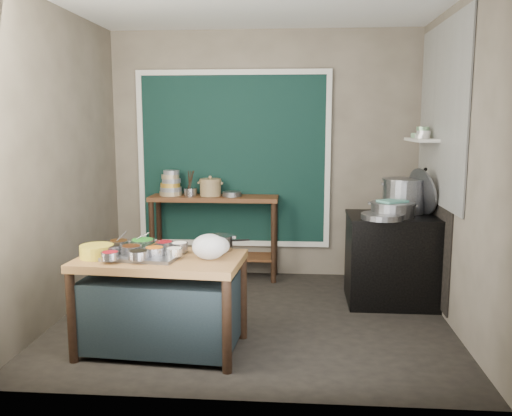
# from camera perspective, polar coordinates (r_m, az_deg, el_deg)

# --- Properties ---
(floor) EXTENTS (3.50, 3.00, 0.02)m
(floor) POSITION_cam_1_polar(r_m,az_deg,el_deg) (5.07, -0.33, -11.58)
(floor) COLOR black
(floor) RESTS_ON ground
(back_wall) EXTENTS (3.50, 0.02, 2.80)m
(back_wall) POSITION_cam_1_polar(r_m,az_deg,el_deg) (6.26, 0.84, 5.59)
(back_wall) COLOR #786C5C
(back_wall) RESTS_ON floor
(left_wall) EXTENTS (0.02, 3.00, 2.80)m
(left_wall) POSITION_cam_1_polar(r_m,az_deg,el_deg) (5.22, -20.06, 4.36)
(left_wall) COLOR #786C5C
(left_wall) RESTS_ON floor
(right_wall) EXTENTS (0.02, 3.00, 2.80)m
(right_wall) POSITION_cam_1_polar(r_m,az_deg,el_deg) (4.93, 20.53, 4.10)
(right_wall) COLOR #786C5C
(right_wall) RESTS_ON floor
(curtain_panel) EXTENTS (2.10, 0.02, 1.90)m
(curtain_panel) POSITION_cam_1_polar(r_m,az_deg,el_deg) (6.26, -2.40, 5.12)
(curtain_panel) COLOR black
(curtain_panel) RESTS_ON back_wall
(curtain_frame) EXTENTS (2.22, 0.03, 2.02)m
(curtain_frame) POSITION_cam_1_polar(r_m,az_deg,el_deg) (6.25, -2.41, 5.11)
(curtain_frame) COLOR beige
(curtain_frame) RESTS_ON back_wall
(tile_panel) EXTENTS (0.02, 1.70, 1.70)m
(tile_panel) POSITION_cam_1_polar(r_m,az_deg,el_deg) (5.44, 18.94, 9.33)
(tile_panel) COLOR #B2B2AA
(tile_panel) RESTS_ON right_wall
(soot_patch) EXTENTS (0.01, 1.30, 1.30)m
(soot_patch) POSITION_cam_1_polar(r_m,az_deg,el_deg) (5.65, 18.15, -2.41)
(soot_patch) COLOR black
(soot_patch) RESTS_ON right_wall
(wall_shelf) EXTENTS (0.22, 0.70, 0.03)m
(wall_shelf) POSITION_cam_1_polar(r_m,az_deg,el_deg) (5.71, 17.05, 6.88)
(wall_shelf) COLOR beige
(wall_shelf) RESTS_ON right_wall
(prep_table) EXTENTS (1.30, 0.81, 0.75)m
(prep_table) POSITION_cam_1_polar(r_m,az_deg,el_deg) (4.35, -9.90, -9.89)
(prep_table) COLOR brown
(prep_table) RESTS_ON floor
(back_counter) EXTENTS (1.45, 0.40, 0.95)m
(back_counter) POSITION_cam_1_polar(r_m,az_deg,el_deg) (6.22, -4.39, -3.07)
(back_counter) COLOR #4E2E16
(back_counter) RESTS_ON floor
(stove_block) EXTENTS (0.90, 0.68, 0.85)m
(stove_block) POSITION_cam_1_polar(r_m,az_deg,el_deg) (5.53, 14.31, -5.39)
(stove_block) COLOR black
(stove_block) RESTS_ON floor
(stove_top) EXTENTS (0.92, 0.69, 0.03)m
(stove_top) POSITION_cam_1_polar(r_m,az_deg,el_deg) (5.44, 14.48, -0.90)
(stove_top) COLOR black
(stove_top) RESTS_ON stove_block
(condiment_tray) EXTENTS (0.65, 0.50, 0.03)m
(condiment_tray) POSITION_cam_1_polar(r_m,az_deg,el_deg) (4.28, -11.91, -4.84)
(condiment_tray) COLOR gray
(condiment_tray) RESTS_ON prep_table
(condiment_bowls) EXTENTS (0.66, 0.51, 0.08)m
(condiment_bowls) POSITION_cam_1_polar(r_m,az_deg,el_deg) (4.28, -12.17, -4.20)
(condiment_bowls) COLOR gray
(condiment_bowls) RESTS_ON condiment_tray
(yellow_basin) EXTENTS (0.31, 0.31, 0.10)m
(yellow_basin) POSITION_cam_1_polar(r_m,az_deg,el_deg) (4.32, -16.41, -4.40)
(yellow_basin) COLOR gold
(yellow_basin) RESTS_ON prep_table
(saucepan) EXTENTS (0.28, 0.28, 0.12)m
(saucepan) POSITION_cam_1_polar(r_m,az_deg,el_deg) (4.39, -3.83, -3.67)
(saucepan) COLOR gray
(saucepan) RESTS_ON prep_table
(plastic_bag_a) EXTENTS (0.31, 0.28, 0.19)m
(plastic_bag_a) POSITION_cam_1_polar(r_m,az_deg,el_deg) (4.10, -4.96, -4.08)
(plastic_bag_a) COLOR white
(plastic_bag_a) RESTS_ON prep_table
(plastic_bag_b) EXTENTS (0.24, 0.23, 0.15)m
(plastic_bag_b) POSITION_cam_1_polar(r_m,az_deg,el_deg) (4.23, -4.11, -3.99)
(plastic_bag_b) COLOR white
(plastic_bag_b) RESTS_ON prep_table
(bowl_stack) EXTENTS (0.26, 0.26, 0.29)m
(bowl_stack) POSITION_cam_1_polar(r_m,az_deg,el_deg) (6.24, -8.94, 2.47)
(bowl_stack) COLOR tan
(bowl_stack) RESTS_ON back_counter
(utensil_cup) EXTENTS (0.17, 0.17, 0.09)m
(utensil_cup) POSITION_cam_1_polar(r_m,az_deg,el_deg) (6.16, -6.91, 1.68)
(utensil_cup) COLOR gray
(utensil_cup) RESTS_ON back_counter
(ceramic_crock) EXTENTS (0.30, 0.30, 0.17)m
(ceramic_crock) POSITION_cam_1_polar(r_m,az_deg,el_deg) (6.14, -4.82, 2.09)
(ceramic_crock) COLOR #8E734D
(ceramic_crock) RESTS_ON back_counter
(wide_bowl) EXTENTS (0.22, 0.22, 0.05)m
(wide_bowl) POSITION_cam_1_polar(r_m,az_deg,el_deg) (6.09, -2.55, 1.48)
(wide_bowl) COLOR gray
(wide_bowl) RESTS_ON back_counter
(stock_pot) EXTENTS (0.52, 0.52, 0.34)m
(stock_pot) POSITION_cam_1_polar(r_m,az_deg,el_deg) (5.59, 15.25, 1.26)
(stock_pot) COLOR gray
(stock_pot) RESTS_ON stove_top
(pot_lid) EXTENTS (0.26, 0.48, 0.46)m
(pot_lid) POSITION_cam_1_polar(r_m,az_deg,el_deg) (5.53, 17.11, 1.68)
(pot_lid) COLOR gray
(pot_lid) RESTS_ON stove_top
(steamer) EXTENTS (0.54, 0.54, 0.14)m
(steamer) POSITION_cam_1_polar(r_m,az_deg,el_deg) (5.34, 14.15, -0.13)
(steamer) COLOR gray
(steamer) RESTS_ON stove_top
(green_cloth) EXTENTS (0.31, 0.29, 0.02)m
(green_cloth) POSITION_cam_1_polar(r_m,az_deg,el_deg) (5.33, 14.18, 0.71)
(green_cloth) COLOR #52957F
(green_cloth) RESTS_ON steamer
(shallow_pan) EXTENTS (0.51, 0.51, 0.05)m
(shallow_pan) POSITION_cam_1_polar(r_m,az_deg,el_deg) (5.19, 13.16, -0.85)
(shallow_pan) COLOR gray
(shallow_pan) RESTS_ON stove_top
(shelf_bowl_stack) EXTENTS (0.15, 0.15, 0.12)m
(shelf_bowl_stack) POSITION_cam_1_polar(r_m,az_deg,el_deg) (5.67, 17.17, 7.56)
(shelf_bowl_stack) COLOR silver
(shelf_bowl_stack) RESTS_ON wall_shelf
(shelf_bowl_green) EXTENTS (0.14, 0.14, 0.05)m
(shelf_bowl_green) POSITION_cam_1_polar(r_m,az_deg,el_deg) (5.91, 16.64, 7.33)
(shelf_bowl_green) COLOR gray
(shelf_bowl_green) RESTS_ON wall_shelf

